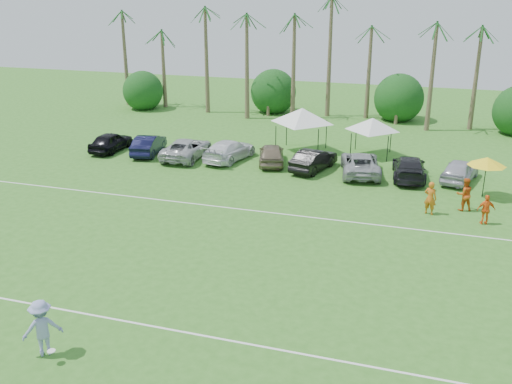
% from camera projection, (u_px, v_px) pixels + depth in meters
% --- Properties ---
extents(ground, '(120.00, 120.00, 0.00)m').
position_uv_depth(ground, '(122.00, 358.00, 19.02)').
color(ground, '#336F21').
rests_on(ground, ground).
extents(field_lines, '(80.00, 12.10, 0.01)m').
position_uv_depth(field_lines, '(211.00, 256.00, 26.20)').
color(field_lines, white).
rests_on(field_lines, ground).
extents(palm_tree_0, '(2.40, 2.40, 8.90)m').
position_uv_depth(palm_tree_0, '(115.00, 32.00, 56.79)').
color(palm_tree_0, brown).
rests_on(palm_tree_0, ground).
extents(palm_tree_1, '(2.40, 2.40, 9.90)m').
position_uv_depth(palm_tree_1, '(160.00, 23.00, 55.09)').
color(palm_tree_1, brown).
rests_on(palm_tree_1, ground).
extents(palm_tree_2, '(2.40, 2.40, 10.90)m').
position_uv_depth(palm_tree_2, '(207.00, 15.00, 53.39)').
color(palm_tree_2, brown).
rests_on(palm_tree_2, ground).
extents(palm_tree_3, '(2.40, 2.40, 11.90)m').
position_uv_depth(palm_tree_3, '(248.00, 6.00, 51.98)').
color(palm_tree_3, brown).
rests_on(palm_tree_3, ground).
extents(palm_tree_4, '(2.40, 2.40, 8.90)m').
position_uv_depth(palm_tree_4, '(290.00, 36.00, 51.73)').
color(palm_tree_4, brown).
rests_on(palm_tree_4, ground).
extents(palm_tree_5, '(2.40, 2.40, 9.90)m').
position_uv_depth(palm_tree_5, '(334.00, 27.00, 50.31)').
color(palm_tree_5, brown).
rests_on(palm_tree_5, ground).
extents(palm_tree_6, '(2.40, 2.40, 10.90)m').
position_uv_depth(palm_tree_6, '(381.00, 17.00, 48.89)').
color(palm_tree_6, brown).
rests_on(palm_tree_6, ground).
extents(palm_tree_7, '(2.40, 2.40, 11.90)m').
position_uv_depth(palm_tree_7, '(430.00, 8.00, 47.48)').
color(palm_tree_7, brown).
rests_on(palm_tree_7, ground).
extents(palm_tree_8, '(2.40, 2.40, 8.90)m').
position_uv_depth(palm_tree_8, '(490.00, 41.00, 46.95)').
color(palm_tree_8, brown).
rests_on(palm_tree_8, ground).
extents(bush_tree_0, '(4.00, 4.00, 4.00)m').
position_uv_depth(bush_tree_0, '(150.00, 89.00, 58.77)').
color(bush_tree_0, brown).
rests_on(bush_tree_0, ground).
extents(bush_tree_1, '(4.00, 4.00, 4.00)m').
position_uv_depth(bush_tree_1, '(271.00, 95.00, 55.12)').
color(bush_tree_1, brown).
rests_on(bush_tree_1, ground).
extents(bush_tree_2, '(4.00, 4.00, 4.00)m').
position_uv_depth(bush_tree_2, '(398.00, 102.00, 51.74)').
color(bush_tree_2, brown).
rests_on(bush_tree_2, ground).
extents(sideline_player_a, '(0.78, 0.63, 1.86)m').
position_uv_depth(sideline_player_a, '(430.00, 198.00, 30.79)').
color(sideline_player_a, '#CF6317').
rests_on(sideline_player_a, ground).
extents(sideline_player_b, '(1.10, 0.99, 1.87)m').
position_uv_depth(sideline_player_b, '(464.00, 194.00, 31.32)').
color(sideline_player_b, '#CE5416').
rests_on(sideline_player_b, ground).
extents(sideline_player_c, '(1.01, 0.62, 1.61)m').
position_uv_depth(sideline_player_c, '(486.00, 210.00, 29.51)').
color(sideline_player_c, orange).
rests_on(sideline_player_c, ground).
extents(canopy_tent_left, '(4.80, 4.80, 3.89)m').
position_uv_depth(canopy_tent_left, '(302.00, 108.00, 41.69)').
color(canopy_tent_left, black).
rests_on(canopy_tent_left, ground).
extents(canopy_tent_right, '(4.02, 4.02, 3.26)m').
position_uv_depth(canopy_tent_right, '(373.00, 118.00, 41.02)').
color(canopy_tent_right, black).
rests_on(canopy_tent_right, ground).
extents(market_umbrella, '(2.21, 2.21, 2.46)m').
position_uv_depth(market_umbrella, '(487.00, 161.00, 32.82)').
color(market_umbrella, black).
rests_on(market_umbrella, ground).
extents(frisbee_player, '(1.47, 1.42, 2.02)m').
position_uv_depth(frisbee_player, '(42.00, 328.00, 18.92)').
color(frisbee_player, '#8C94C6').
rests_on(frisbee_player, ground).
extents(parked_car_0, '(1.77, 4.27, 1.45)m').
position_uv_depth(parked_car_0, '(111.00, 142.00, 42.84)').
color(parked_car_0, black).
rests_on(parked_car_0, ground).
extents(parked_car_1, '(2.27, 4.58, 1.45)m').
position_uv_depth(parked_car_1, '(149.00, 144.00, 42.05)').
color(parked_car_1, black).
rests_on(parked_car_1, ground).
extents(parked_car_2, '(2.51, 5.25, 1.45)m').
position_uv_depth(parked_car_2, '(187.00, 148.00, 41.02)').
color(parked_car_2, '#AFB0B2').
rests_on(parked_car_2, ground).
extents(parked_car_3, '(2.99, 5.29, 1.45)m').
position_uv_depth(parked_car_3, '(229.00, 150.00, 40.58)').
color(parked_car_3, white).
rests_on(parked_car_3, ground).
extents(parked_car_4, '(2.79, 4.55, 1.45)m').
position_uv_depth(parked_car_4, '(272.00, 154.00, 39.71)').
color(parked_car_4, '#7E6E56').
rests_on(parked_car_4, ground).
extents(parked_car_5, '(2.63, 4.63, 1.45)m').
position_uv_depth(parked_car_5, '(314.00, 160.00, 38.33)').
color(parked_car_5, black).
rests_on(parked_car_5, ground).
extents(parked_car_6, '(3.37, 5.57, 1.45)m').
position_uv_depth(parked_car_6, '(360.00, 163.00, 37.52)').
color(parked_car_6, '#9B9DA0').
rests_on(parked_car_6, ground).
extents(parked_car_7, '(2.49, 5.15, 1.45)m').
position_uv_depth(parked_car_7, '(409.00, 167.00, 36.70)').
color(parked_car_7, black).
rests_on(parked_car_7, ground).
extents(parked_car_8, '(2.73, 4.54, 1.45)m').
position_uv_depth(parked_car_8, '(460.00, 170.00, 36.12)').
color(parked_car_8, '#B5B3C1').
rests_on(parked_car_8, ground).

